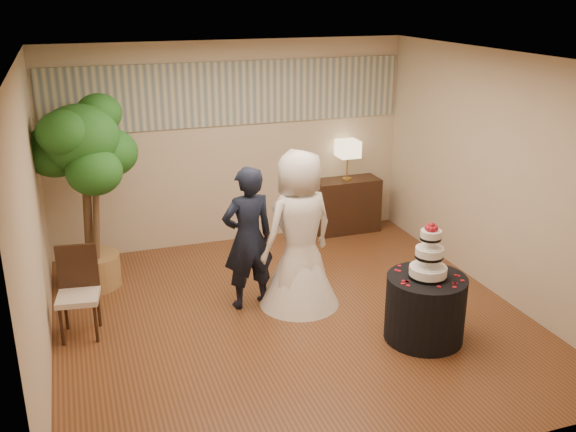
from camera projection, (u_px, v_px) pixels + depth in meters
name	position (u px, v px, depth m)	size (l,w,h in m)	color
floor	(291.00, 318.00, 7.07)	(5.00, 5.00, 0.00)	brown
ceiling	(292.00, 58.00, 6.13)	(5.00, 5.00, 0.00)	white
wall_back	(231.00, 145.00, 8.82)	(5.00, 0.06, 2.80)	#C7B293
wall_front	(413.00, 304.00, 4.37)	(5.00, 0.06, 2.80)	#C7B293
wall_left	(33.00, 225.00, 5.83)	(0.06, 5.00, 2.80)	#C7B293
wall_right	(496.00, 176.00, 7.37)	(0.06, 5.00, 2.80)	#C7B293
mural_border	(230.00, 94.00, 8.57)	(4.90, 0.02, 0.85)	#979C8A
groom	(248.00, 238.00, 7.09)	(0.60, 0.39, 1.65)	black
bride	(300.00, 230.00, 7.10)	(0.92, 0.92, 1.81)	white
cake_table	(425.00, 308.00, 6.56)	(0.81, 0.81, 0.69)	black
wedding_cake	(430.00, 250.00, 6.34)	(0.38, 0.38, 0.59)	white
console	(346.00, 205.00, 9.49)	(0.96, 0.43, 0.80)	black
table_lamp	(348.00, 160.00, 9.26)	(0.30, 0.30, 0.58)	beige
ficus_tree	(86.00, 194.00, 7.46)	(1.11, 1.11, 2.34)	#205A1C
side_chair	(78.00, 294.00, 6.56)	(0.43, 0.45, 0.95)	black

